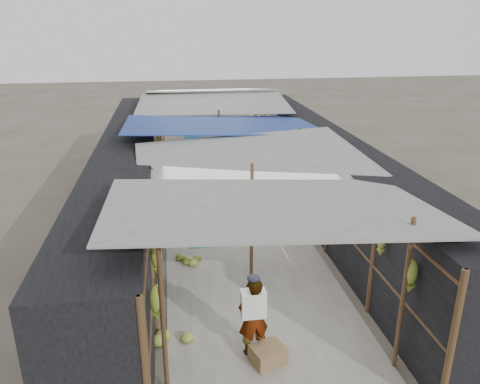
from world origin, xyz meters
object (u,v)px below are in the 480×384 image
vendor_elderly (253,317)px  shopper_blue (192,173)px  crate_near (268,355)px  black_basin (260,167)px  vendor_seated (274,189)px

vendor_elderly → shopper_blue: shopper_blue is taller
crate_near → black_basin: size_ratio=0.78×
crate_near → black_basin: crate_near is taller
vendor_elderly → shopper_blue: (-0.57, 7.31, 0.19)m
crate_near → vendor_elderly: 0.65m
black_basin → vendor_seated: size_ratio=0.71×
vendor_seated → black_basin: bearing=168.8°
vendor_elderly → shopper_blue: size_ratio=0.79×
crate_near → vendor_seated: (1.65, 6.92, 0.32)m
black_basin → crate_near: bearing=-100.3°
black_basin → vendor_elderly: size_ratio=0.47×
crate_near → vendor_elderly: bearing=105.4°
crate_near → shopper_blue: (-0.77, 7.59, 0.74)m
crate_near → vendor_seated: size_ratio=0.55×
vendor_elderly → vendor_seated: (1.85, 6.64, -0.23)m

